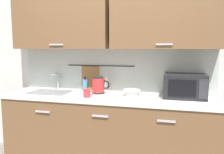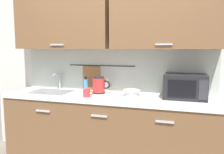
% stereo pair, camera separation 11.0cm
% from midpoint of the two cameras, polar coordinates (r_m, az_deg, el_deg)
% --- Properties ---
extents(counter_unit, '(2.53, 0.64, 0.90)m').
position_cam_midpoint_polar(counter_unit, '(2.90, -0.06, -13.14)').
color(counter_unit, brown).
rests_on(counter_unit, ground).
extents(back_wall_assembly, '(3.70, 0.41, 2.50)m').
position_cam_midpoint_polar(back_wall_assembly, '(2.94, 1.45, 8.30)').
color(back_wall_assembly, silver).
rests_on(back_wall_assembly, ground).
extents(sink_faucet, '(0.09, 0.17, 0.22)m').
position_cam_midpoint_polar(sink_faucet, '(3.26, -11.87, -0.39)').
color(sink_faucet, '#B2B5BA').
rests_on(sink_faucet, counter_unit).
extents(microwave, '(0.46, 0.35, 0.27)m').
position_cam_midpoint_polar(microwave, '(2.75, 18.50, -2.20)').
color(microwave, black).
rests_on(microwave, counter_unit).
extents(electric_kettle, '(0.23, 0.16, 0.21)m').
position_cam_midpoint_polar(electric_kettle, '(2.90, -2.09, -2.01)').
color(electric_kettle, black).
rests_on(electric_kettle, counter_unit).
extents(dish_soap_bottle, '(0.06, 0.06, 0.20)m').
position_cam_midpoint_polar(dish_soap_bottle, '(3.03, -5.36, -1.93)').
color(dish_soap_bottle, '#3F8CD8').
rests_on(dish_soap_bottle, counter_unit).
extents(mug_near_sink, '(0.12, 0.08, 0.09)m').
position_cam_midpoint_polar(mug_near_sink, '(2.70, -5.01, -3.89)').
color(mug_near_sink, red).
rests_on(mug_near_sink, counter_unit).
extents(mixing_bowl, '(0.21, 0.21, 0.08)m').
position_cam_midpoint_polar(mixing_bowl, '(2.75, 5.93, -3.76)').
color(mixing_bowl, silver).
rests_on(mixing_bowl, counter_unit).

